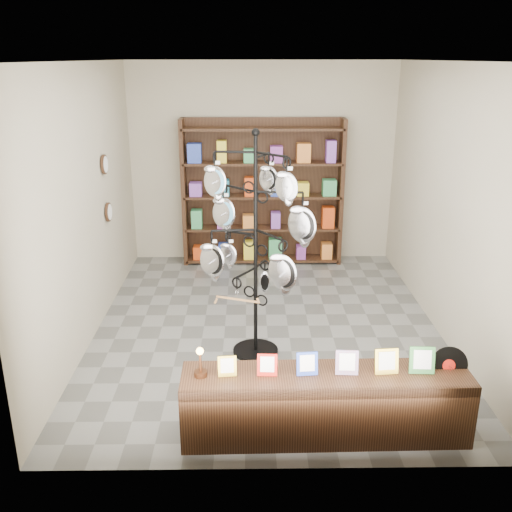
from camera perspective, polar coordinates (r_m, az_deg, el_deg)
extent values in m
plane|color=slate|center=(6.86, 1.09, -7.00)|extent=(5.00, 5.00, 0.00)
plane|color=#B1A88F|center=(8.79, 0.63, 9.21)|extent=(4.00, 0.00, 4.00)
plane|color=#B1A88F|center=(3.97, 2.37, -3.58)|extent=(4.00, 0.00, 4.00)
plane|color=#B1A88F|center=(6.58, -16.57, 4.97)|extent=(0.00, 5.00, 5.00)
plane|color=#B1A88F|center=(6.71, 18.57, 5.03)|extent=(0.00, 5.00, 5.00)
plane|color=white|center=(6.15, 1.28, 18.92)|extent=(5.00, 5.00, 0.00)
cylinder|color=black|center=(6.29, -0.04, -9.43)|extent=(0.65, 0.65, 0.03)
cylinder|color=black|center=(5.82, -0.04, 0.56)|extent=(0.05, 0.05, 2.34)
sphere|color=black|center=(5.56, -0.04, 12.27)|extent=(0.08, 0.08, 0.08)
ellipsoid|color=silver|center=(6.19, 0.88, -2.58)|extent=(0.13, 0.09, 0.24)
cube|color=tan|center=(5.72, -1.91, -4.35)|extent=(0.42, 0.17, 0.04)
cube|color=black|center=(4.96, 6.92, -14.53)|extent=(2.39, 0.53, 0.58)
cube|color=yellow|center=(4.71, -2.90, -10.94)|extent=(0.15, 0.06, 0.17)
cube|color=red|center=(4.71, 1.13, -10.84)|extent=(0.16, 0.06, 0.18)
cube|color=#263FA5|center=(4.73, 5.13, -10.68)|extent=(0.17, 0.06, 0.19)
cube|color=#E54C33|center=(4.78, 9.07, -10.48)|extent=(0.19, 0.06, 0.21)
cube|color=yellow|center=(4.84, 12.92, -10.23)|extent=(0.20, 0.07, 0.22)
cube|color=#337233|center=(4.92, 16.27, -9.98)|extent=(0.21, 0.07, 0.23)
cylinder|color=black|center=(5.08, 18.72, -10.32)|extent=(0.33, 0.08, 0.32)
cylinder|color=red|center=(5.08, 18.73, -10.34)|extent=(0.11, 0.03, 0.11)
cylinder|color=#492714|center=(4.75, -5.55, -11.62)|extent=(0.11, 0.11, 0.04)
cylinder|color=#492714|center=(4.70, -5.59, -10.60)|extent=(0.02, 0.02, 0.15)
sphere|color=#FFBF59|center=(4.65, -5.64, -9.45)|extent=(0.06, 0.06, 0.06)
cube|color=black|center=(8.81, 0.63, 6.58)|extent=(2.40, 0.04, 2.20)
cube|color=black|center=(8.70, -7.18, 6.27)|extent=(0.06, 0.36, 2.20)
cube|color=black|center=(8.76, 8.44, 6.30)|extent=(0.06, 0.36, 2.20)
cube|color=black|center=(8.95, 0.63, -0.22)|extent=(2.36, 0.36, 0.04)
cube|color=black|center=(8.79, 0.64, 2.85)|extent=(2.36, 0.36, 0.03)
cube|color=black|center=(8.66, 0.65, 6.02)|extent=(2.36, 0.36, 0.04)
cube|color=black|center=(8.56, 0.67, 9.28)|extent=(2.36, 0.36, 0.04)
cube|color=black|center=(8.49, 0.68, 12.61)|extent=(2.36, 0.36, 0.04)
cylinder|color=black|center=(7.27, -14.93, 8.84)|extent=(0.03, 0.24, 0.24)
cylinder|color=black|center=(7.40, -14.53, 4.28)|extent=(0.03, 0.24, 0.24)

